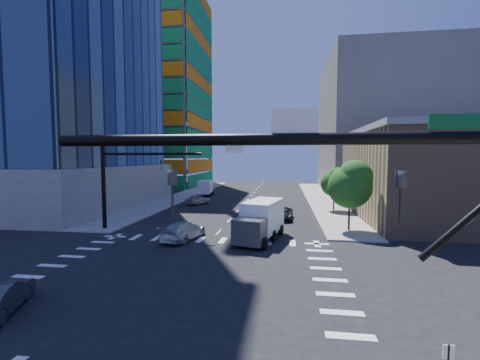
# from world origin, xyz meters

# --- Properties ---
(ground) EXTENTS (160.00, 160.00, 0.00)m
(ground) POSITION_xyz_m (0.00, 0.00, 0.00)
(ground) COLOR black
(ground) RESTS_ON ground
(road_markings) EXTENTS (20.00, 20.00, 0.01)m
(road_markings) POSITION_xyz_m (0.00, 0.00, 0.01)
(road_markings) COLOR silver
(road_markings) RESTS_ON ground
(sidewalk_ne) EXTENTS (5.00, 60.00, 0.15)m
(sidewalk_ne) POSITION_xyz_m (12.50, 40.00, 0.07)
(sidewalk_ne) COLOR gray
(sidewalk_ne) RESTS_ON ground
(sidewalk_nw) EXTENTS (5.00, 60.00, 0.15)m
(sidewalk_nw) POSITION_xyz_m (-12.50, 40.00, 0.07)
(sidewalk_nw) COLOR gray
(sidewalk_nw) RESTS_ON ground
(construction_building) EXTENTS (25.16, 34.50, 70.60)m
(construction_building) POSITION_xyz_m (-27.41, 61.93, 24.61)
(construction_building) COLOR slate
(construction_building) RESTS_ON ground
(commercial_building) EXTENTS (20.50, 22.50, 10.60)m
(commercial_building) POSITION_xyz_m (25.00, 22.00, 5.31)
(commercial_building) COLOR #907153
(commercial_building) RESTS_ON ground
(bg_building_ne) EXTENTS (24.00, 30.00, 28.00)m
(bg_building_ne) POSITION_xyz_m (27.00, 55.00, 14.00)
(bg_building_ne) COLOR #605C57
(bg_building_ne) RESTS_ON ground
(signal_mast_nw) EXTENTS (10.20, 0.40, 9.00)m
(signal_mast_nw) POSITION_xyz_m (-10.00, 11.50, 5.49)
(signal_mast_nw) COLOR black
(signal_mast_nw) RESTS_ON sidewalk_nw
(tree_south) EXTENTS (4.16, 4.16, 6.82)m
(tree_south) POSITION_xyz_m (12.63, 13.90, 4.69)
(tree_south) COLOR #382316
(tree_south) RESTS_ON sidewalk_ne
(tree_north) EXTENTS (3.54, 3.52, 5.78)m
(tree_north) POSITION_xyz_m (12.93, 25.90, 3.99)
(tree_north) COLOR #382316
(tree_north) RESTS_ON sidewalk_ne
(car_nb_far) EXTENTS (2.58, 5.10, 1.38)m
(car_nb_far) POSITION_xyz_m (6.03, 19.35, 0.69)
(car_nb_far) COLOR black
(car_nb_far) RESTS_ON ground
(car_sb_near) EXTENTS (3.23, 5.77, 1.58)m
(car_sb_near) POSITION_xyz_m (-2.51, 8.91, 0.79)
(car_sb_near) COLOR silver
(car_sb_near) RESTS_ON ground
(car_sb_mid) EXTENTS (3.51, 4.84, 1.53)m
(car_sb_mid) POSITION_xyz_m (-6.91, 29.69, 0.77)
(car_sb_mid) COLOR #A0A2A7
(car_sb_mid) RESTS_ON ground
(box_truck_near) EXTENTS (4.20, 6.90, 3.37)m
(box_truck_near) POSITION_xyz_m (4.13, 9.43, 1.49)
(box_truck_near) COLOR black
(box_truck_near) RESTS_ON ground
(box_truck_far) EXTENTS (2.84, 5.76, 2.93)m
(box_truck_far) POSITION_xyz_m (-8.50, 41.17, 1.30)
(box_truck_far) COLOR black
(box_truck_far) RESTS_ON ground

